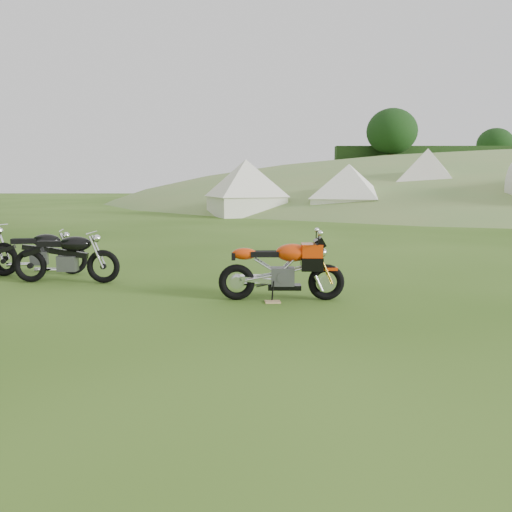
# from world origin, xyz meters

# --- Properties ---
(ground) EXTENTS (120.00, 120.00, 0.00)m
(ground) POSITION_xyz_m (0.00, 0.00, 0.00)
(ground) COLOR #2A4F11
(ground) RESTS_ON ground
(sport_motorcycle) EXTENTS (1.79, 0.45, 1.07)m
(sport_motorcycle) POSITION_xyz_m (0.16, 2.12, 0.54)
(sport_motorcycle) COLOR red
(sport_motorcycle) RESTS_ON ground
(plywood_board) EXTENTS (0.24, 0.20, 0.02)m
(plywood_board) POSITION_xyz_m (0.03, 1.94, 0.01)
(plywood_board) COLOR tan
(plywood_board) RESTS_ON ground
(vintage_moto_b) EXTENTS (1.76, 0.71, 0.91)m
(vintage_moto_b) POSITION_xyz_m (-4.31, 4.27, 0.45)
(vintage_moto_b) COLOR black
(vintage_moto_b) RESTS_ON ground
(vintage_moto_c) EXTENTS (1.83, 0.52, 0.95)m
(vintage_moto_c) POSITION_xyz_m (-3.51, 3.49, 0.48)
(vintage_moto_c) COLOR black
(vintage_moto_c) RESTS_ON ground
(tent_left) EXTENTS (3.92, 3.92, 2.66)m
(tent_left) POSITION_xyz_m (-0.77, 21.00, 1.33)
(tent_left) COLOR white
(tent_left) RESTS_ON ground
(tent_mid) EXTENTS (3.68, 3.68, 2.51)m
(tent_mid) POSITION_xyz_m (3.98, 20.17, 1.26)
(tent_mid) COLOR white
(tent_mid) RESTS_ON ground
(tent_right) EXTENTS (4.37, 4.37, 2.97)m
(tent_right) POSITION_xyz_m (8.05, 21.77, 1.48)
(tent_right) COLOR silver
(tent_right) RESTS_ON ground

